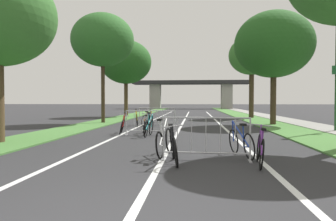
{
  "coord_description": "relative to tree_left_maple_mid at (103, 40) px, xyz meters",
  "views": [
    {
      "loc": [
        0.78,
        -3.28,
        1.43
      ],
      "look_at": [
        -0.59,
        12.75,
        0.95
      ],
      "focal_mm": 33.51,
      "sensor_mm": 36.0,
      "label": 1
    }
  ],
  "objects": [
    {
      "name": "bicycle_black_6",
      "position": [
        5.46,
        -12.75,
        -5.01
      ],
      "size": [
        0.44,
        1.69,
        0.93
      ],
      "rotation": [
        0.0,
        0.0,
        3.28
      ],
      "color": "black",
      "rests_on": "ground"
    },
    {
      "name": "lane_stripe_left_lane",
      "position": [
        2.8,
        3.2,
        -5.37
      ],
      "size": [
        0.14,
        39.71,
        0.01
      ],
      "primitive_type": "cube",
      "color": "silver",
      "rests_on": "ground"
    },
    {
      "name": "overpass_bridge",
      "position": [
        5.16,
        40.08,
        -1.56
      ],
      "size": [
        21.99,
        3.84,
        5.35
      ],
      "color": "#2D2D30",
      "rests_on": "ground"
    },
    {
      "name": "lane_stripe_right_lane",
      "position": [
        7.52,
        3.2,
        -5.37
      ],
      "size": [
        0.14,
        39.71,
        0.01
      ],
      "primitive_type": "cube",
      "color": "silver",
      "rests_on": "ground"
    },
    {
      "name": "bicycle_green_5",
      "position": [
        3.19,
        -1.1,
        -5.01
      ],
      "size": [
        0.57,
        1.69,
        0.99
      ],
      "rotation": [
        0.0,
        0.0,
        3.3
      ],
      "color": "black",
      "rests_on": "ground"
    },
    {
      "name": "crowd_barrier_nearest",
      "position": [
        6.22,
        -12.33,
        -4.86
      ],
      "size": [
        2.17,
        0.56,
        1.05
      ],
      "rotation": [
        0.0,
        0.0,
        -0.06
      ],
      "color": "#ADADB2",
      "rests_on": "ground"
    },
    {
      "name": "bicycle_orange_8",
      "position": [
        3.23,
        -2.02,
        -5.01
      ],
      "size": [
        0.7,
        1.65,
        0.94
      ],
      "rotation": [
        0.0,
        0.0,
        -0.25
      ],
      "color": "black",
      "rests_on": "ground"
    },
    {
      "name": "bicycle_purple_0",
      "position": [
        7.4,
        -12.85,
        -5.01
      ],
      "size": [
        0.52,
        1.66,
        0.9
      ],
      "rotation": [
        0.0,
        0.0,
        -0.14
      ],
      "color": "black",
      "rests_on": "ground"
    },
    {
      "name": "tree_left_maple_mid",
      "position": [
        0.0,
        0.0,
        0.0
      ],
      "size": [
        4.04,
        4.04,
        7.11
      ],
      "color": "#3D2D1E",
      "rests_on": "ground"
    },
    {
      "name": "crowd_barrier_third",
      "position": [
        3.69,
        -1.46,
        -4.86
      ],
      "size": [
        2.17,
        0.54,
        1.05
      ],
      "rotation": [
        0.0,
        0.0,
        -0.05
      ],
      "color": "#ADADB2",
      "rests_on": "ground"
    },
    {
      "name": "crowd_barrier_second",
      "position": [
        4.09,
        -6.9,
        -4.86
      ],
      "size": [
        2.15,
        0.48,
        1.05
      ],
      "rotation": [
        0.0,
        0.0,
        -0.02
      ],
      "color": "#ADADB2",
      "rests_on": "ground"
    },
    {
      "name": "bicycle_red_9",
      "position": [
        2.77,
        -6.38,
        -5.0
      ],
      "size": [
        0.63,
        1.73,
        0.95
      ],
      "rotation": [
        0.0,
        0.0,
        3.3
      ],
      "color": "black",
      "rests_on": "ground"
    },
    {
      "name": "grass_verge_left",
      "position": [
        -0.25,
        11.43,
        -5.35
      ],
      "size": [
        2.24,
        68.64,
        0.05
      ],
      "primitive_type": "cube",
      "color": "#477A38",
      "rests_on": "ground"
    },
    {
      "name": "lane_stripe_center",
      "position": [
        5.16,
        3.2,
        -5.37
      ],
      "size": [
        0.14,
        39.71,
        0.01
      ],
      "primitive_type": "cube",
      "color": "silver",
      "rests_on": "ground"
    },
    {
      "name": "tree_right_pine_far",
      "position": [
        10.64,
        -0.68,
        -0.57
      ],
      "size": [
        4.66,
        4.66,
        6.8
      ],
      "color": "#3D2D1E",
      "rests_on": "ground"
    },
    {
      "name": "sidewalk_path_right",
      "position": [
        12.67,
        11.43,
        -5.34
      ],
      "size": [
        1.94,
        68.64,
        0.08
      ],
      "primitive_type": "cube",
      "color": "gray",
      "rests_on": "ground"
    },
    {
      "name": "bicycle_silver_1",
      "position": [
        3.78,
        -6.37,
        -5.02
      ],
      "size": [
        0.7,
        1.67,
        0.93
      ],
      "rotation": [
        0.0,
        0.0,
        3.36
      ],
      "color": "black",
      "rests_on": "ground"
    },
    {
      "name": "bicycle_white_3",
      "position": [
        5.16,
        -11.8,
        -4.99
      ],
      "size": [
        0.51,
        1.7,
        0.99
      ],
      "rotation": [
        0.0,
        0.0,
        -0.14
      ],
      "color": "black",
      "rests_on": "ground"
    },
    {
      "name": "bicycle_teal_4",
      "position": [
        4.08,
        -7.3,
        -5.0
      ],
      "size": [
        0.55,
        1.65,
        0.99
      ],
      "rotation": [
        0.0,
        0.0,
        -0.07
      ],
      "color": "black",
      "rests_on": "ground"
    },
    {
      "name": "bicycle_yellow_7",
      "position": [
        2.59,
        -1.94,
        -4.99
      ],
      "size": [
        0.51,
        1.74,
        0.99
      ],
      "rotation": [
        0.0,
        0.0,
        3.3
      ],
      "color": "black",
      "rests_on": "ground"
    },
    {
      "name": "grass_verge_right",
      "position": [
        10.58,
        11.43,
        -5.35
      ],
      "size": [
        2.24,
        68.64,
        0.05
      ],
      "primitive_type": "cube",
      "color": "#477A38",
      "rests_on": "ground"
    },
    {
      "name": "tree_right_pine_near",
      "position": [
        10.71,
        6.98,
        -0.13
      ],
      "size": [
        3.84,
        3.84,
        6.92
      ],
      "color": "#3D2D1E",
      "rests_on": "ground"
    },
    {
      "name": "tree_left_oak_mid",
      "position": [
        -0.42,
        8.74,
        -0.33
      ],
      "size": [
        4.74,
        4.74,
        7.08
      ],
      "color": "#4C3823",
      "rests_on": "ground"
    },
    {
      "name": "bicycle_blue_2",
      "position": [
        7.13,
        -11.79,
        -5.0
      ],
      "size": [
        0.68,
        1.71,
        0.93
      ],
      "rotation": [
        0.0,
        0.0,
        0.23
      ],
      "color": "black",
      "rests_on": "ground"
    }
  ]
}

